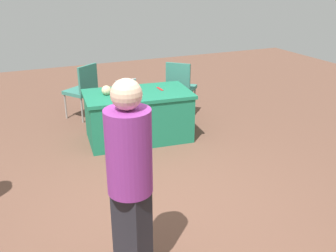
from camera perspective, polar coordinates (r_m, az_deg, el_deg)
The scene contains 8 objects.
ground_plane at distance 4.07m, azimuth -1.51°, elevation -13.09°, with size 14.40×14.40×0.00m, color brown.
table_foreground at distance 5.66m, azimuth -4.48°, elevation 1.56°, with size 1.63×1.01×0.73m.
chair_tucked_left at distance 6.57m, azimuth -12.65°, elevation 5.60°, with size 0.61×0.61×0.94m.
chair_aisle at distance 6.49m, azimuth 1.85°, elevation 6.15°, with size 0.62×0.62×0.97m.
person_presenter at distance 2.85m, azimuth -5.76°, elevation -7.54°, with size 0.46×0.46×1.69m.
laptop_silver at distance 5.46m, azimuth -6.03°, elevation 5.15°, with size 0.33×0.31×0.21m.
yarn_ball at distance 5.47m, azimuth -9.25°, elevation 5.33°, with size 0.14×0.14×0.14m, color beige.
scissors_red at distance 5.70m, azimuth -1.23°, elevation 5.61°, with size 0.18×0.04×0.01m, color red.
Camera 1 is at (1.23, 3.09, 2.35)m, focal length 40.50 mm.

